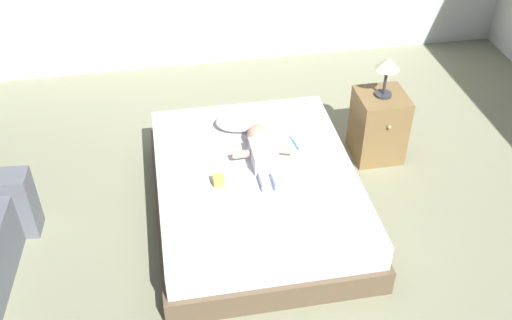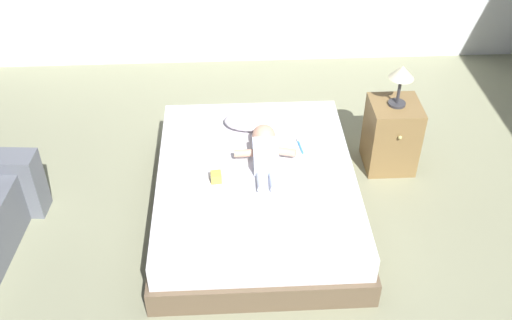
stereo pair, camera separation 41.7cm
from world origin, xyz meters
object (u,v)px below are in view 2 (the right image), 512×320
object	(u,v)px
pillow	(252,120)
toy_block	(216,177)
nightstand	(391,135)
bed	(256,192)
toothbrush	(300,146)
lamp	(402,75)
baby	(265,151)

from	to	relation	value
pillow	toy_block	distance (m)	0.72
nightstand	toy_block	world-z (taller)	nightstand
bed	pillow	distance (m)	0.62
toothbrush	lamp	world-z (taller)	lamp
bed	baby	world-z (taller)	baby
pillow	nightstand	xyz separation A→B (m)	(1.12, -0.04, -0.16)
baby	nightstand	distance (m)	1.12
lamp	toy_block	distance (m)	1.58
pillow	toy_block	xyz separation A→B (m)	(-0.28, -0.66, -0.02)
nightstand	toy_block	distance (m)	1.53
nightstand	lamp	bearing A→B (deg)	90.00
pillow	toothbrush	distance (m)	0.46
lamp	toothbrush	bearing A→B (deg)	-161.88
bed	nightstand	xyz separation A→B (m)	(1.11, 0.52, 0.10)
toothbrush	toy_block	bearing A→B (deg)	-149.67
pillow	toothbrush	size ratio (longest dim) A/B	2.49
toothbrush	nightstand	size ratio (longest dim) A/B	0.29
lamp	toy_block	xyz separation A→B (m)	(-1.39, -0.62, -0.41)
baby	toothbrush	world-z (taller)	baby
toothbrush	pillow	bearing A→B (deg)	139.76
bed	toothbrush	size ratio (longest dim) A/B	10.90
baby	lamp	xyz separation A→B (m)	(1.04, 0.38, 0.37)
pillow	lamp	xyz separation A→B (m)	(1.12, -0.04, 0.39)
bed	baby	bearing A→B (deg)	62.30
baby	nightstand	size ratio (longest dim) A/B	1.09
bed	toothbrush	distance (m)	0.49
pillow	lamp	distance (m)	1.18
bed	nightstand	size ratio (longest dim) A/B	3.21
toothbrush	lamp	xyz separation A→B (m)	(0.77, 0.25, 0.44)
baby	toothbrush	xyz separation A→B (m)	(0.27, 0.13, -0.06)
toothbrush	lamp	bearing A→B (deg)	18.12
toothbrush	toy_block	world-z (taller)	toy_block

